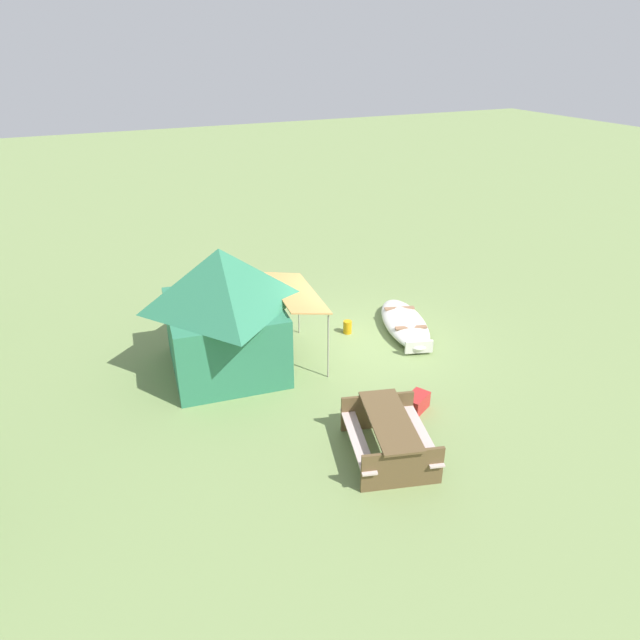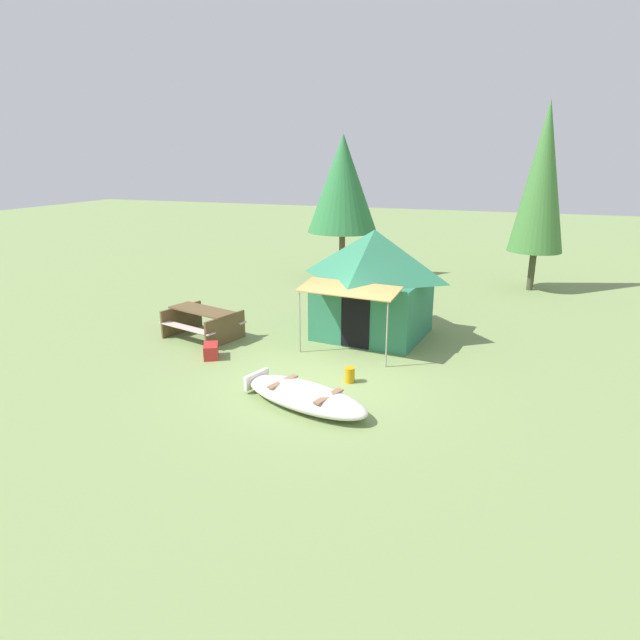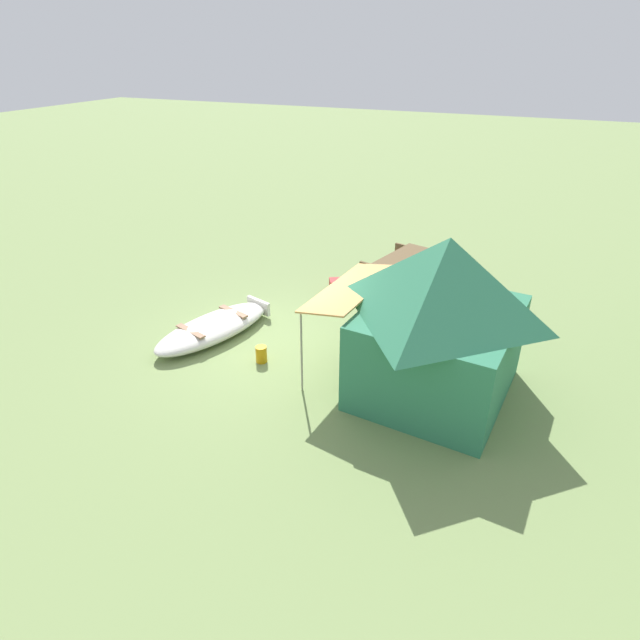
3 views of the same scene
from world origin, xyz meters
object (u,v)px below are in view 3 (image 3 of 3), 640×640
at_px(canvas_cabin_tent, 441,317).
at_px(cooler_box, 341,286).
at_px(fuel_can, 261,354).
at_px(beached_rowboat, 214,327).
at_px(picnic_table, 402,268).

bearing_deg(canvas_cabin_tent, cooler_box, -136.99).
relative_size(canvas_cabin_tent, cooler_box, 6.53).
bearing_deg(fuel_can, beached_rowboat, -109.26).
bearing_deg(canvas_cabin_tent, fuel_can, -83.47).
relative_size(picnic_table, cooler_box, 3.88).
distance_m(beached_rowboat, canvas_cabin_tent, 4.86).
relative_size(beached_rowboat, picnic_table, 1.39).
xyz_separation_m(beached_rowboat, fuel_can, (0.49, 1.41, -0.04)).
height_order(beached_rowboat, picnic_table, picnic_table).
relative_size(beached_rowboat, cooler_box, 5.38).
bearing_deg(cooler_box, fuel_can, -4.18).
height_order(canvas_cabin_tent, picnic_table, canvas_cabin_tent).
bearing_deg(beached_rowboat, picnic_table, 144.46).
height_order(canvas_cabin_tent, fuel_can, canvas_cabin_tent).
relative_size(beached_rowboat, canvas_cabin_tent, 0.82).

